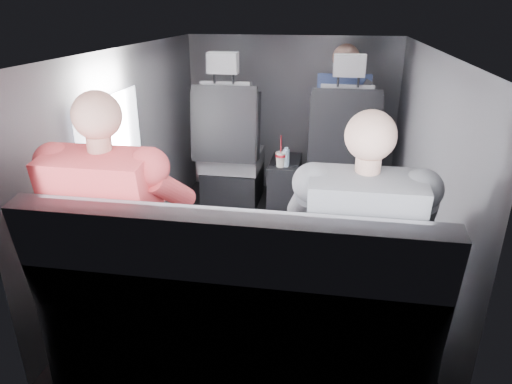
% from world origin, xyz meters
% --- Properties ---
extents(floor, '(2.60, 2.60, 0.00)m').
position_xyz_m(floor, '(0.00, 0.00, 0.00)').
color(floor, black).
rests_on(floor, ground).
extents(ceiling, '(2.60, 2.60, 0.00)m').
position_xyz_m(ceiling, '(0.00, 0.00, 1.35)').
color(ceiling, '#B2B2AD').
rests_on(ceiling, panel_back).
extents(panel_left, '(0.02, 2.60, 1.35)m').
position_xyz_m(panel_left, '(-0.90, 0.00, 0.68)').
color(panel_left, '#56565B').
rests_on(panel_left, floor).
extents(panel_right, '(0.02, 2.60, 1.35)m').
position_xyz_m(panel_right, '(0.90, 0.00, 0.68)').
color(panel_right, '#56565B').
rests_on(panel_right, floor).
extents(panel_front, '(1.80, 0.02, 1.35)m').
position_xyz_m(panel_front, '(0.00, 1.30, 0.68)').
color(panel_front, '#56565B').
rests_on(panel_front, floor).
extents(panel_back, '(1.80, 0.02, 1.35)m').
position_xyz_m(panel_back, '(0.00, -1.30, 0.68)').
color(panel_back, '#56565B').
rests_on(panel_back, floor).
extents(side_window, '(0.02, 0.75, 0.42)m').
position_xyz_m(side_window, '(-0.88, -0.30, 0.90)').
color(side_window, white).
rests_on(side_window, panel_left).
extents(seatbelt, '(0.35, 0.11, 0.59)m').
position_xyz_m(seatbelt, '(0.45, 0.67, 0.80)').
color(seatbelt, black).
rests_on(seatbelt, front_seat_right).
extents(front_seat_left, '(0.52, 0.58, 1.26)m').
position_xyz_m(front_seat_left, '(-0.45, 0.84, 0.40)').
color(front_seat_left, black).
rests_on(front_seat_left, floor).
extents(front_seat_right, '(0.52, 0.58, 1.26)m').
position_xyz_m(front_seat_right, '(0.45, 0.84, 0.40)').
color(front_seat_right, black).
rests_on(front_seat_right, floor).
extents(center_console, '(0.24, 0.48, 0.41)m').
position_xyz_m(center_console, '(0.00, 0.88, 0.20)').
color(center_console, black).
rests_on(center_console, floor).
extents(rear_bench, '(1.60, 0.57, 0.92)m').
position_xyz_m(rear_bench, '(0.00, -1.06, 0.31)').
color(rear_bench, slate).
rests_on(rear_bench, floor).
extents(soda_cup, '(0.08, 0.08, 0.25)m').
position_xyz_m(soda_cup, '(-0.02, 0.73, 0.46)').
color(soda_cup, white).
rests_on(soda_cup, center_console).
extents(water_bottle, '(0.05, 0.05, 0.15)m').
position_xyz_m(water_bottle, '(0.02, 0.74, 0.47)').
color(water_bottle, '#99B5D0').
rests_on(water_bottle, center_console).
extents(laptop_white, '(0.39, 0.40, 0.25)m').
position_xyz_m(laptop_white, '(-0.53, -0.82, 0.63)').
color(laptop_white, silver).
rests_on(laptop_white, passenger_rear_left).
extents(laptop_black, '(0.30, 0.27, 0.22)m').
position_xyz_m(laptop_black, '(0.44, -0.83, 0.63)').
color(laptop_black, black).
rests_on(laptop_black, passenger_rear_right).
extents(passenger_rear_left, '(0.54, 0.65, 1.28)m').
position_xyz_m(passenger_rear_left, '(-0.53, -0.97, 0.65)').
color(passenger_rear_left, '#343339').
rests_on(passenger_rear_left, rear_bench).
extents(passenger_rear_right, '(0.52, 0.63, 1.24)m').
position_xyz_m(passenger_rear_right, '(0.49, -0.97, 0.64)').
color(passenger_rear_right, navy).
rests_on(passenger_rear_right, rear_bench).
extents(passenger_front_right, '(0.42, 0.42, 0.88)m').
position_xyz_m(passenger_front_right, '(0.43, 1.10, 0.76)').
color(passenger_front_right, navy).
rests_on(passenger_front_right, front_seat_right).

